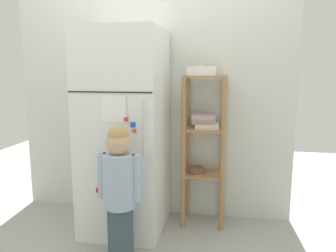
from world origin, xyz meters
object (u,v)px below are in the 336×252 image
(child_standing, at_px, (119,180))
(refrigerator, at_px, (125,132))
(pantry_shelf_unit, at_px, (204,139))
(fruit_bin, at_px, (202,71))

(child_standing, bearing_deg, refrigerator, 102.75)
(pantry_shelf_unit, relative_size, fruit_bin, 5.41)
(refrigerator, height_order, pantry_shelf_unit, refrigerator)
(refrigerator, xyz_separation_m, fruit_bin, (0.61, 0.19, 0.49))
(refrigerator, relative_size, pantry_shelf_unit, 1.29)
(child_standing, relative_size, fruit_bin, 4.06)
(pantry_shelf_unit, bearing_deg, fruit_bin, 167.56)
(child_standing, distance_m, pantry_shelf_unit, 0.87)
(fruit_bin, bearing_deg, pantry_shelf_unit, -12.44)
(pantry_shelf_unit, bearing_deg, child_standing, -127.70)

